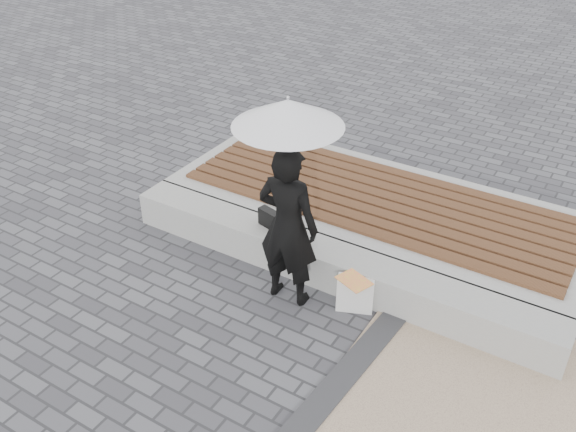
# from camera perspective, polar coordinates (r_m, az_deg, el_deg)

# --- Properties ---
(ground) EXTENTS (80.00, 80.00, 0.00)m
(ground) POSITION_cam_1_polar(r_m,az_deg,el_deg) (6.03, -3.87, -13.65)
(ground) COLOR #4F4F54
(ground) RESTS_ON ground
(seating_ledge) EXTENTS (5.00, 0.45, 0.40)m
(seating_ledge) POSITION_cam_1_polar(r_m,az_deg,el_deg) (6.92, 3.68, -4.31)
(seating_ledge) COLOR #9E9F99
(seating_ledge) RESTS_ON ground
(timber_platform) EXTENTS (5.00, 2.00, 0.40)m
(timber_platform) POSITION_cam_1_polar(r_m,az_deg,el_deg) (7.82, 7.87, 0.23)
(timber_platform) COLOR #A1A19C
(timber_platform) RESTS_ON ground
(timber_decking) EXTENTS (4.60, 1.60, 0.04)m
(timber_decking) POSITION_cam_1_polar(r_m,az_deg,el_deg) (7.71, 8.00, 1.61)
(timber_decking) COLOR brown
(timber_decking) RESTS_ON timber_platform
(woman) EXTENTS (0.67, 0.46, 1.76)m
(woman) POSITION_cam_1_polar(r_m,az_deg,el_deg) (6.28, 0.00, -0.93)
(woman) COLOR black
(woman) RESTS_ON ground
(parasol) EXTENTS (1.03, 1.03, 1.31)m
(parasol) POSITION_cam_1_polar(r_m,az_deg,el_deg) (5.70, 0.00, 9.19)
(parasol) COLOR #B1B1B6
(parasol) RESTS_ON ground
(handbag) EXTENTS (0.31, 0.17, 0.21)m
(handbag) POSITION_cam_1_polar(r_m,az_deg,el_deg) (7.08, -1.58, -0.26)
(handbag) COLOR black
(handbag) RESTS_ON seating_ledge
(canvas_tote) EXTENTS (0.40, 0.28, 0.39)m
(canvas_tote) POSITION_cam_1_polar(r_m,az_deg,el_deg) (6.56, 6.02, -6.91)
(canvas_tote) COLOR white
(canvas_tote) RESTS_ON ground
(magazine) EXTENTS (0.39, 0.34, 0.01)m
(magazine) POSITION_cam_1_polar(r_m,az_deg,el_deg) (6.40, 5.93, -5.76)
(magazine) COLOR #FA3F55
(magazine) RESTS_ON canvas_tote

